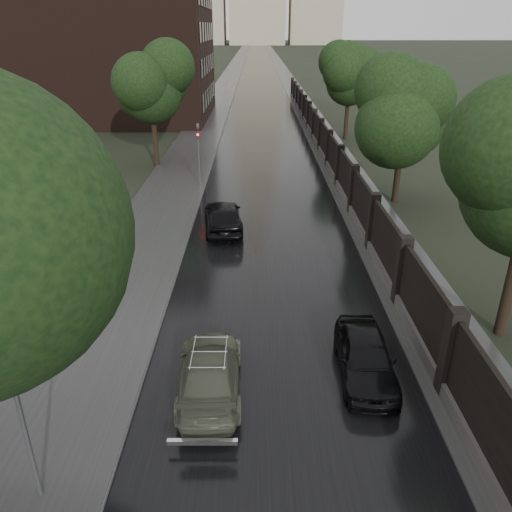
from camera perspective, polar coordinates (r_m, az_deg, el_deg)
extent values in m
cube|color=black|center=(196.43, 0.22, 22.03)|extent=(8.00, 420.00, 0.02)
cube|color=#2D2D2D|center=(196.50, -1.67, 22.04)|extent=(4.00, 420.00, 0.16)
cube|color=#2D2D2D|center=(196.52, 1.95, 22.03)|extent=(3.00, 420.00, 0.08)
cube|color=#383533|center=(39.65, 7.84, 11.16)|extent=(0.40, 75.00, 0.50)
cube|color=black|center=(39.38, 7.95, 12.93)|extent=(0.15, 75.00, 2.00)
cube|color=black|center=(76.81, 4.18, 18.68)|extent=(0.45, 0.45, 2.70)
cylinder|color=black|center=(37.50, -11.58, 14.31)|extent=(0.36, 0.36, 5.85)
sphere|color=black|center=(37.16, -11.90, 17.85)|extent=(4.25, 4.25, 4.25)
cylinder|color=black|center=(30.12, 16.12, 11.04)|extent=(0.36, 0.36, 5.53)
sphere|color=black|center=(29.71, 16.63, 15.17)|extent=(4.08, 4.08, 4.08)
cylinder|color=black|center=(47.40, 10.39, 16.31)|extent=(0.36, 0.36, 5.53)
sphere|color=black|center=(47.14, 10.61, 18.96)|extent=(4.08, 4.08, 4.08)
cylinder|color=#59595E|center=(11.37, -25.37, -15.63)|extent=(0.10, 0.10, 5.00)
cylinder|color=#59595E|center=(32.39, -6.48, 10.45)|extent=(0.12, 0.12, 3.00)
imported|color=#59595E|center=(31.96, -6.65, 13.93)|extent=(0.16, 0.20, 1.00)
sphere|color=#FF0C0C|center=(31.85, -6.67, 13.61)|extent=(0.14, 0.14, 0.14)
cube|color=black|center=(60.72, -18.20, 24.22)|extent=(24.00, 18.00, 20.00)
cube|color=tan|center=(308.05, -6.55, 26.98)|extent=(28.00, 22.00, 44.00)
cube|color=tan|center=(308.20, 6.84, 26.96)|extent=(28.00, 22.00, 44.00)
imported|color=#515443|center=(14.41, -5.26, -13.01)|extent=(1.91, 4.36, 1.25)
imported|color=black|center=(25.18, -3.77, 4.62)|extent=(2.31, 4.71, 1.55)
imported|color=black|center=(15.20, 12.40, -11.15)|extent=(1.67, 3.91, 1.32)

